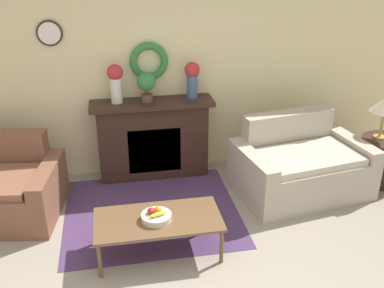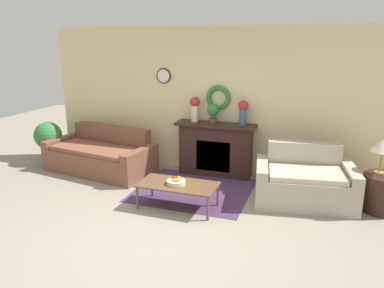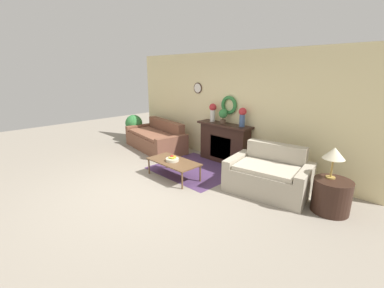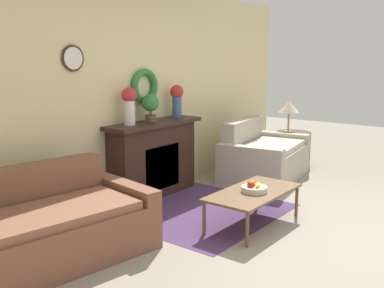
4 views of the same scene
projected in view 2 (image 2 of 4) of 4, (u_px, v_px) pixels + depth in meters
name	position (u px, v px, depth m)	size (l,w,h in m)	color
ground_plane	(161.00, 235.00, 4.86)	(16.00, 16.00, 0.00)	gray
floor_rug	(193.00, 190.00, 6.32)	(1.88, 1.69, 0.01)	#4C335B
wall_back	(218.00, 102.00, 6.91)	(6.80, 0.15, 2.70)	beige
fireplace	(215.00, 149.00, 6.94)	(1.47, 0.41, 0.99)	#331E16
couch_left	(101.00, 156.00, 7.20)	(2.20, 1.28, 0.82)	brown
loveseat_right	(304.00, 182.00, 5.81)	(1.62, 1.19, 0.88)	#B2A893
coffee_table	(178.00, 186.00, 5.58)	(1.18, 0.59, 0.38)	brown
fruit_bowl	(176.00, 182.00, 5.56)	(0.28, 0.28, 0.12)	beige
side_table_by_loveseat	(383.00, 193.00, 5.50)	(0.59, 0.59, 0.56)	#331E16
table_lamp	(383.00, 146.00, 5.39)	(0.34, 0.34, 0.52)	#B28E42
vase_on_mantel_left	(195.00, 107.00, 6.87)	(0.19, 0.19, 0.46)	silver
vase_on_mantel_right	(243.00, 111.00, 6.59)	(0.18, 0.18, 0.44)	#3D5684
potted_plant_on_mantel	(213.00, 111.00, 6.76)	(0.22, 0.22, 0.36)	brown
potted_plant_floor_by_couch	(48.00, 137.00, 7.59)	(0.55, 0.55, 0.86)	brown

